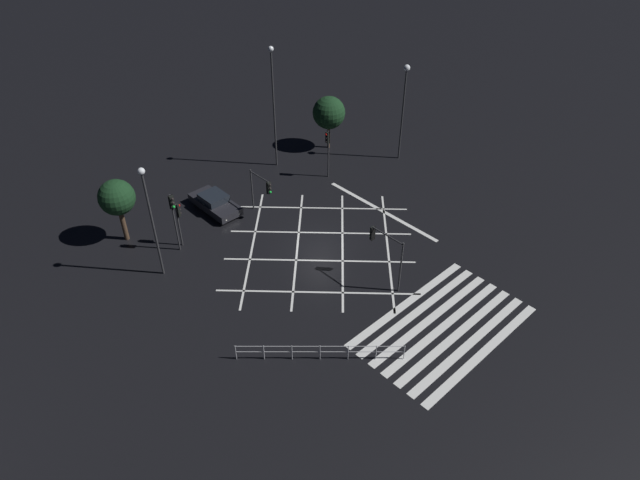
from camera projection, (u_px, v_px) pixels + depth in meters
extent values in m
plane|color=black|center=(320.00, 246.00, 38.77)|extent=(200.00, 200.00, 0.00)
cube|color=silver|center=(407.00, 303.00, 34.36)|extent=(10.35, 0.50, 0.01)
cube|color=silver|center=(419.00, 311.00, 33.85)|extent=(10.35, 0.50, 0.01)
cube|color=silver|center=(431.00, 319.00, 33.33)|extent=(10.35, 0.50, 0.01)
cube|color=silver|center=(443.00, 327.00, 32.81)|extent=(10.35, 0.50, 0.01)
cube|color=silver|center=(456.00, 335.00, 32.29)|extent=(10.35, 0.50, 0.01)
cube|color=silver|center=(469.00, 344.00, 31.77)|extent=(10.35, 0.50, 0.01)
cube|color=silver|center=(483.00, 353.00, 31.26)|extent=(10.35, 0.50, 0.01)
cube|color=silver|center=(388.00, 247.00, 38.66)|extent=(9.05, 9.05, 0.01)
cube|color=silver|center=(318.00, 292.00, 35.12)|extent=(9.05, 9.05, 0.01)
cube|color=silver|center=(343.00, 247.00, 38.73)|extent=(9.05, 9.05, 0.01)
cube|color=silver|center=(319.00, 261.00, 37.55)|extent=(9.05, 9.05, 0.01)
cube|color=silver|center=(298.00, 246.00, 38.80)|extent=(9.05, 9.05, 0.01)
cube|color=silver|center=(321.00, 233.00, 39.98)|extent=(9.05, 9.05, 0.01)
cube|color=silver|center=(253.00, 245.00, 38.87)|extent=(9.05, 9.05, 0.01)
cube|color=silver|center=(322.00, 208.00, 42.41)|extent=(9.05, 9.05, 0.01)
cube|color=silver|center=(381.00, 210.00, 42.17)|extent=(0.30, 10.35, 0.01)
cylinder|color=#2D2D30|center=(252.00, 189.00, 41.38)|extent=(0.11, 0.11, 3.32)
cylinder|color=#2D2D30|center=(259.00, 177.00, 39.87)|extent=(0.09, 2.05, 0.09)
cube|color=black|center=(269.00, 188.00, 39.55)|extent=(0.28, 0.16, 0.90)
sphere|color=black|center=(270.00, 185.00, 39.30)|extent=(0.18, 0.18, 0.18)
sphere|color=black|center=(270.00, 189.00, 39.49)|extent=(0.18, 0.18, 0.18)
sphere|color=green|center=(270.00, 192.00, 39.67)|extent=(0.18, 0.18, 0.18)
cube|color=black|center=(268.00, 187.00, 39.60)|extent=(0.36, 0.02, 0.98)
cylinder|color=#2D2D30|center=(401.00, 267.00, 34.11)|extent=(0.11, 0.11, 3.74)
cylinder|color=#2D2D30|center=(388.00, 236.00, 33.75)|extent=(0.09, 2.39, 0.09)
cube|color=black|center=(372.00, 233.00, 34.71)|extent=(0.28, 0.16, 0.90)
sphere|color=black|center=(371.00, 228.00, 34.59)|extent=(0.18, 0.18, 0.18)
sphere|color=black|center=(371.00, 232.00, 34.77)|extent=(0.18, 0.18, 0.18)
sphere|color=green|center=(371.00, 236.00, 34.96)|extent=(0.18, 0.18, 0.18)
cube|color=black|center=(373.00, 234.00, 34.66)|extent=(0.36, 0.02, 0.98)
cylinder|color=#2D2D30|center=(328.00, 154.00, 44.76)|extent=(0.11, 0.11, 4.04)
cube|color=black|center=(327.00, 138.00, 43.76)|extent=(0.16, 0.28, 0.90)
sphere|color=red|center=(326.00, 134.00, 43.52)|extent=(0.18, 0.18, 0.18)
sphere|color=black|center=(326.00, 138.00, 43.70)|extent=(0.18, 0.18, 0.18)
sphere|color=black|center=(326.00, 141.00, 43.88)|extent=(0.18, 0.18, 0.18)
cube|color=black|center=(328.00, 137.00, 43.81)|extent=(0.02, 0.36, 0.98)
cylinder|color=#2D2D30|center=(175.00, 223.00, 37.13)|extent=(0.11, 0.11, 4.41)
cube|color=black|center=(172.00, 202.00, 36.02)|extent=(0.28, 0.16, 0.90)
sphere|color=black|center=(172.00, 199.00, 35.77)|extent=(0.18, 0.18, 0.18)
sphere|color=black|center=(173.00, 203.00, 35.95)|extent=(0.18, 0.18, 0.18)
sphere|color=green|center=(174.00, 207.00, 36.14)|extent=(0.18, 0.18, 0.18)
cube|color=black|center=(171.00, 202.00, 36.07)|extent=(0.36, 0.02, 0.98)
cylinder|color=#2D2D30|center=(179.00, 225.00, 37.87)|extent=(0.11, 0.11, 3.32)
cube|color=black|center=(178.00, 210.00, 37.24)|extent=(0.16, 0.28, 0.90)
sphere|color=red|center=(179.00, 206.00, 37.11)|extent=(0.18, 0.18, 0.18)
sphere|color=black|center=(179.00, 209.00, 37.30)|extent=(0.18, 0.18, 0.18)
sphere|color=black|center=(180.00, 213.00, 37.48)|extent=(0.18, 0.18, 0.18)
cube|color=black|center=(177.00, 211.00, 37.19)|extent=(0.02, 0.36, 0.98)
cylinder|color=#2D2D30|center=(274.00, 111.00, 44.54)|extent=(0.14, 0.14, 9.57)
sphere|color=white|center=(271.00, 49.00, 41.55)|extent=(0.42, 0.42, 0.42)
cylinder|color=#2D2D30|center=(153.00, 227.00, 34.28)|extent=(0.14, 0.14, 7.43)
sphere|color=white|center=(141.00, 171.00, 31.93)|extent=(0.43, 0.43, 0.43)
cylinder|color=#2D2D30|center=(402.00, 116.00, 46.05)|extent=(0.14, 0.14, 7.67)
sphere|color=white|center=(407.00, 68.00, 43.62)|extent=(0.52, 0.52, 0.52)
cylinder|color=#473323|center=(124.00, 224.00, 38.66)|extent=(0.33, 0.33, 2.51)
sphere|color=#143319|center=(117.00, 197.00, 37.34)|extent=(2.42, 2.42, 2.42)
cylinder|color=#473323|center=(329.00, 136.00, 49.20)|extent=(0.22, 0.22, 2.23)
sphere|color=#143319|center=(329.00, 113.00, 47.89)|extent=(2.76, 2.76, 2.76)
cube|color=black|center=(215.00, 204.00, 41.96)|extent=(1.89, 4.36, 0.56)
cube|color=black|center=(214.00, 197.00, 41.71)|extent=(1.66, 1.83, 0.49)
sphere|color=white|center=(239.00, 214.00, 41.10)|extent=(0.16, 0.16, 0.16)
sphere|color=white|center=(226.00, 220.00, 40.46)|extent=(0.16, 0.16, 0.16)
cylinder|color=black|center=(235.00, 209.00, 41.72)|extent=(0.20, 0.68, 0.68)
cylinder|color=black|center=(217.00, 218.00, 40.83)|extent=(0.20, 0.68, 0.68)
cylinder|color=black|center=(214.00, 194.00, 43.28)|extent=(0.20, 0.68, 0.68)
cylinder|color=black|center=(196.00, 203.00, 42.38)|extent=(0.20, 0.68, 0.68)
cylinder|color=#B7B7BC|center=(236.00, 352.00, 30.60)|extent=(0.05, 0.05, 1.05)
cylinder|color=#B7B7BC|center=(264.00, 352.00, 30.60)|extent=(0.05, 0.05, 1.05)
cylinder|color=#B7B7BC|center=(292.00, 352.00, 30.60)|extent=(0.05, 0.05, 1.05)
cylinder|color=#B7B7BC|center=(320.00, 352.00, 30.60)|extent=(0.05, 0.05, 1.05)
cylinder|color=#B7B7BC|center=(348.00, 352.00, 30.60)|extent=(0.05, 0.05, 1.05)
cylinder|color=#B7B7BC|center=(376.00, 352.00, 30.60)|extent=(0.05, 0.05, 1.05)
cylinder|color=#B7B7BC|center=(404.00, 352.00, 30.60)|extent=(0.05, 0.05, 1.05)
cylinder|color=#B7B7BC|center=(320.00, 346.00, 30.30)|extent=(6.60, 6.25, 0.04)
cylinder|color=#B7B7BC|center=(320.00, 352.00, 30.56)|extent=(6.60, 6.25, 0.04)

